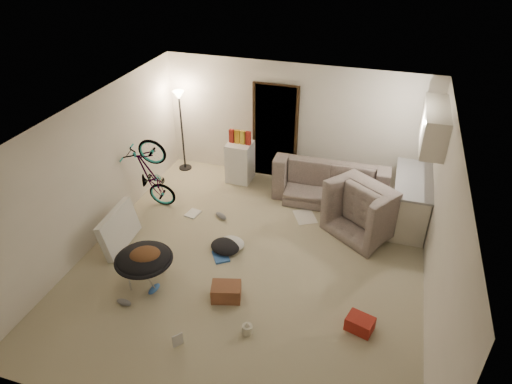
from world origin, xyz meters
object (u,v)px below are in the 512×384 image
(floor_lamp, at_px, (180,114))
(mini_fridge, at_px, (240,162))
(drink_case_b, at_px, (360,324))
(kitchen_counter, at_px, (410,201))
(drink_case_a, at_px, (226,292))
(saucer_chair, at_px, (145,264))
(juicer, at_px, (247,329))
(sofa, at_px, (331,182))
(armchair, at_px, (373,211))
(bicycle, at_px, (153,189))
(tv_box, at_px, (119,229))

(floor_lamp, bearing_deg, mini_fridge, -4.24)
(drink_case_b, bearing_deg, floor_lamp, 156.62)
(kitchen_counter, bearing_deg, drink_case_b, -100.71)
(floor_lamp, xyz_separation_m, drink_case_a, (2.30, -3.52, -1.18))
(mini_fridge, distance_m, saucer_chair, 3.48)
(saucer_chair, bearing_deg, mini_fridge, 84.09)
(kitchen_counter, bearing_deg, juicer, -120.55)
(drink_case_a, bearing_deg, sofa, 57.86)
(armchair, distance_m, drink_case_b, 2.49)
(sofa, height_order, mini_fridge, mini_fridge)
(bicycle, xyz_separation_m, drink_case_b, (4.19, -1.91, -0.31))
(drink_case_a, xyz_separation_m, drink_case_b, (1.98, -0.01, -0.02))
(mini_fridge, bearing_deg, sofa, -1.19)
(saucer_chair, height_order, drink_case_a, saucer_chair)
(drink_case_a, bearing_deg, tv_box, 147.82)
(floor_lamp, relative_size, bicycle, 1.16)
(armchair, relative_size, drink_case_a, 2.66)
(kitchen_counter, xyz_separation_m, bicycle, (-4.73, -0.97, -0.03))
(floor_lamp, height_order, armchair, floor_lamp)
(mini_fridge, bearing_deg, drink_case_a, -72.71)
(armchair, distance_m, juicer, 3.33)
(mini_fridge, xyz_separation_m, tv_box, (-1.25, -2.75, -0.09))
(floor_lamp, height_order, sofa, floor_lamp)
(floor_lamp, bearing_deg, juicer, -55.31)
(bicycle, xyz_separation_m, saucer_chair, (0.89, -1.95, -0.03))
(kitchen_counter, distance_m, mini_fridge, 3.52)
(floor_lamp, distance_m, tv_box, 3.01)
(saucer_chair, bearing_deg, drink_case_b, 0.54)
(saucer_chair, distance_m, drink_case_a, 1.34)
(armchair, height_order, drink_case_b, armchair)
(bicycle, distance_m, saucer_chair, 2.14)
(drink_case_b, bearing_deg, juicer, -143.90)
(kitchen_counter, relative_size, tv_box, 1.47)
(saucer_chair, bearing_deg, tv_box, 141.26)
(drink_case_a, distance_m, drink_case_b, 1.98)
(saucer_chair, xyz_separation_m, drink_case_b, (3.29, 0.03, -0.27))
(floor_lamp, relative_size, armchair, 1.56)
(armchair, relative_size, bicycle, 0.74)
(mini_fridge, bearing_deg, kitchen_counter, -7.25)
(mini_fridge, bearing_deg, drink_case_b, -47.73)
(armchair, height_order, mini_fridge, mini_fridge)
(kitchen_counter, xyz_separation_m, drink_case_b, (-0.54, -2.88, -0.33))
(mini_fridge, relative_size, drink_case_a, 1.98)
(armchair, xyz_separation_m, tv_box, (-4.11, -1.79, -0.04))
(bicycle, relative_size, drink_case_a, 3.59)
(juicer, bearing_deg, armchair, 65.16)
(kitchen_counter, bearing_deg, bicycle, -168.44)
(armchair, bearing_deg, floor_lamp, 21.09)
(armchair, distance_m, tv_box, 4.48)
(floor_lamp, height_order, juicer, floor_lamp)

